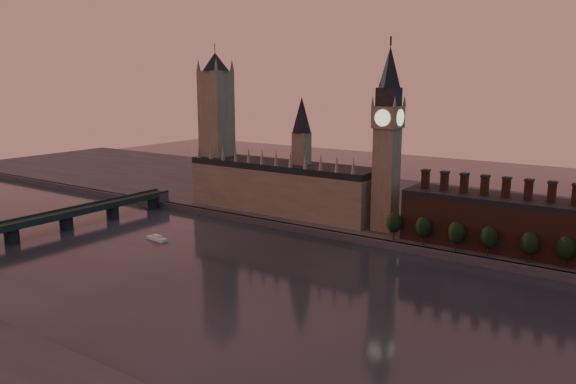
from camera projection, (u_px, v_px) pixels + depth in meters
The scene contains 14 objects.
ground at pixel (251, 292), 238.00m from camera, with size 900.00×900.00×0.00m, color black.
north_bank at pixel (413, 209), 381.32m from camera, with size 900.00×182.00×4.00m.
palace_of_westminster at pixel (283, 185), 362.29m from camera, with size 130.00×30.30×74.00m.
victoria_tower at pixel (217, 123), 385.85m from camera, with size 24.00×24.00×108.00m.
big_ben at pixel (387, 137), 309.97m from camera, with size 15.00×15.00×107.00m.
chimney_block at pixel (514, 224), 278.78m from camera, with size 110.00×25.00×37.00m.
embankment_tree_0 at pixel (394, 223), 298.63m from camera, with size 8.60×8.60×14.88m.
embankment_tree_1 at pixel (423, 227), 289.52m from camera, with size 8.60×8.60×14.88m.
embankment_tree_2 at pixel (456, 233), 279.47m from camera, with size 8.60×8.60×14.88m.
embankment_tree_3 at pixel (489, 237), 270.85m from camera, with size 8.60×8.60×14.88m.
embankment_tree_4 at pixel (529, 243), 260.94m from camera, with size 8.60×8.60×14.88m.
embankment_tree_5 at pixel (566, 248), 253.49m from camera, with size 8.60×8.60×14.88m.
westminster_bridge at pixel (35, 224), 320.53m from camera, with size 14.00×200.00×11.55m.
river_boat at pixel (157, 238), 314.06m from camera, with size 14.27×5.23×2.79m.
Camera 1 is at (140.43, -176.36, 88.63)m, focal length 35.00 mm.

